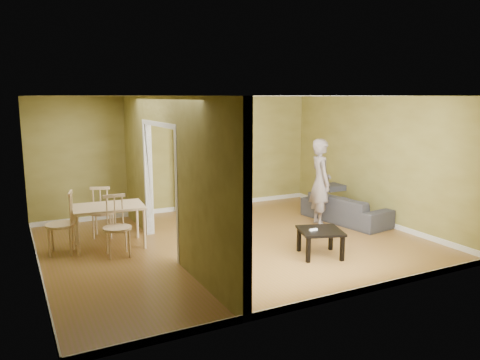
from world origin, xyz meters
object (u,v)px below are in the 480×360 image
bookshelf (193,170)px  sofa (346,204)px  dining_table (109,210)px  chair_far (103,211)px  chair_left (60,223)px  person (321,175)px  chair_near (117,226)px  coffee_table (320,234)px

bookshelf → sofa: bearing=-43.4°
dining_table → chair_far: 0.69m
chair_left → chair_far: bearing=143.4°
person → chair_far: size_ratio=2.09×
chair_near → person: bearing=3.8°
coffee_table → dining_table: size_ratio=0.57×
person → bookshelf: 2.96m
sofa → dining_table: (-4.74, 0.55, 0.29)m
coffee_table → sofa: bearing=40.5°
person → coffee_table: (-1.14, -1.55, -0.66)m
person → chair_left: size_ratio=1.96×
sofa → chair_left: 5.57m
bookshelf → chair_far: (-2.24, -1.14, -0.46)m
bookshelf → dining_table: 2.91m
bookshelf → chair_far: bookshelf is taller
bookshelf → chair_left: bookshelf is taller
coffee_table → chair_far: size_ratio=0.68×
person → chair_near: 4.13m
coffee_table → chair_near: (-2.96, 1.51, 0.13)m
person → bookshelf: (-1.86, 2.30, -0.08)m
person → dining_table: 4.17m
chair_far → sofa: bearing=-175.1°
dining_table → chair_left: 0.81m
dining_table → coffee_table: bearing=-34.5°
sofa → coffee_table: (-1.76, -1.50, 0.01)m
chair_left → chair_far: (0.81, 0.68, -0.03)m
chair_left → chair_far: chair_left is taller
chair_left → coffee_table: bearing=75.3°
dining_table → chair_left: size_ratio=1.12×
chair_near → chair_far: (-0.00, 1.21, -0.01)m
sofa → chair_left: (-5.54, 0.54, 0.16)m
coffee_table → chair_left: bearing=151.6°
bookshelf → person: bearing=-51.0°
chair_far → dining_table: bearing=107.8°
chair_left → sofa: bearing=98.2°
bookshelf → coffee_table: 3.96m
coffee_table → chair_near: chair_near is taller
sofa → coffee_table: 2.32m
dining_table → bookshelf: bearing=38.6°
person → dining_table: person is taller
chair_near → chair_far: size_ratio=1.02×
dining_table → chair_near: size_ratio=1.17×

